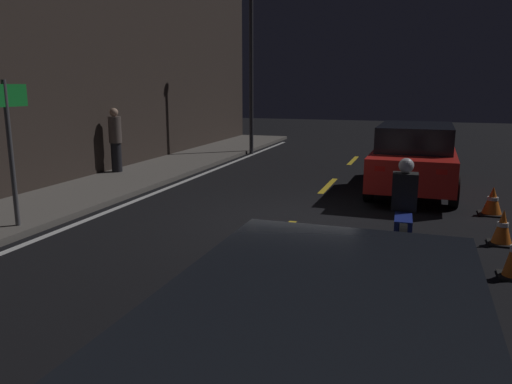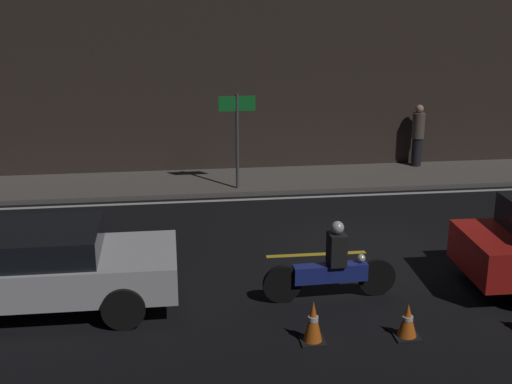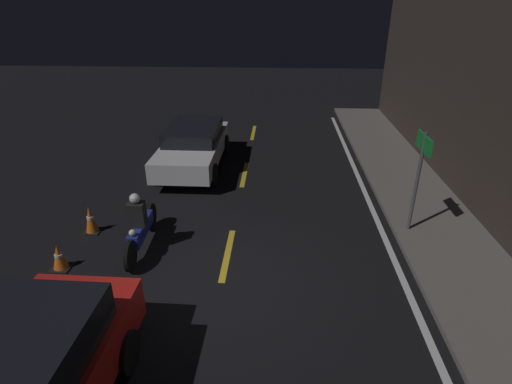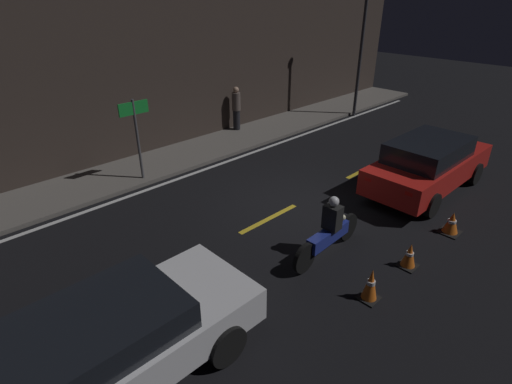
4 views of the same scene
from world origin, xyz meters
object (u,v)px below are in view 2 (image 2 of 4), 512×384
Objects in this scene: sedan_white at (35,266)px; traffic_cone_mid at (408,321)px; motorcycle at (331,268)px; shop_sign at (237,122)px; traffic_cone_near at (313,322)px; pedestrian at (418,135)px.

sedan_white is 6.03m from traffic_cone_mid.
motorcycle is 1.73m from traffic_cone_mid.
sedan_white is at bearing -123.28° from shop_sign.
traffic_cone_near is (-0.59, -1.43, -0.23)m from motorcycle.
pedestrian is (4.19, 7.70, 0.43)m from motorcycle.
sedan_white is 4.63m from traffic_cone_near.
shop_sign reaches higher than pedestrian.
traffic_cone_mid is at bearing -61.32° from motorcycle.
traffic_cone_near is at bearing -20.85° from sedan_white.
motorcycle is 6.38m from shop_sign.
traffic_cone_near is at bearing -114.65° from motorcycle.
pedestrian is at bearing 16.34° from shop_sign.
traffic_cone_near reaches higher than traffic_cone_mid.
pedestrian is (9.08, 7.47, 0.23)m from sedan_white.
shop_sign is at bearing -163.66° from pedestrian.
sedan_white is at bearing 174.98° from motorcycle.
pedestrian is at bearing 59.07° from motorcycle.
shop_sign is (3.91, 5.95, 1.04)m from sedan_white.
pedestrian is 0.72× the size of shop_sign.
motorcycle is at bearing 121.04° from traffic_cone_mid.
traffic_cone_near is at bearing -87.04° from shop_sign.
sedan_white reaches higher than traffic_cone_near.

